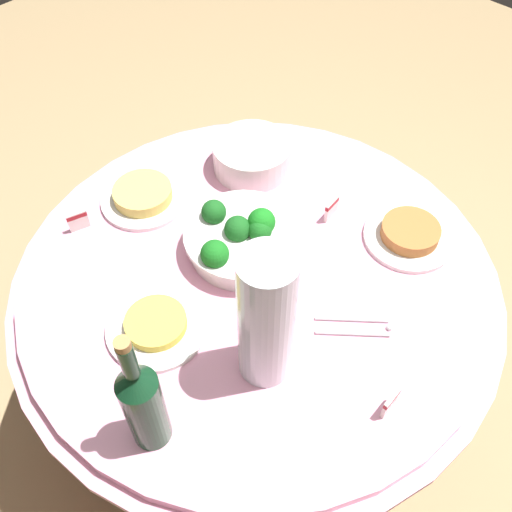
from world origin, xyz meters
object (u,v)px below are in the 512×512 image
at_px(food_plate_fried_egg, 156,325).
at_px(label_placard_front, 78,220).
at_px(serving_tongs, 356,327).
at_px(food_plate_noodles, 143,196).
at_px(wine_bottle, 143,403).
at_px(decorative_fruit_vase, 266,322).
at_px(food_plate_peanuts, 410,234).
at_px(plate_stack, 252,156).
at_px(broccoli_bowl, 242,238).
at_px(label_placard_rear, 331,208).
at_px(label_placard_mid, 391,402).

relative_size(food_plate_fried_egg, label_placard_front, 4.00).
distance_m(serving_tongs, food_plate_noodles, 0.64).
relative_size(wine_bottle, decorative_fruit_vase, 0.99).
height_order(food_plate_peanuts, food_plate_noodles, same).
bearing_deg(label_placard_front, food_plate_fried_egg, 80.89).
xyz_separation_m(plate_stack, decorative_fruit_vase, (0.42, 0.44, 0.12)).
relative_size(wine_bottle, food_plate_peanuts, 1.53).
bearing_deg(food_plate_fried_egg, broccoli_bowl, -175.31).
height_order(plate_stack, food_plate_noodles, plate_stack).
bearing_deg(wine_bottle, label_placard_rear, -170.67).
distance_m(serving_tongs, food_plate_peanuts, 0.30).
relative_size(food_plate_fried_egg, label_placard_rear, 4.00).
relative_size(broccoli_bowl, food_plate_noodles, 1.27).
distance_m(plate_stack, food_plate_noodles, 0.31).
bearing_deg(serving_tongs, food_plate_fried_egg, -46.04).
xyz_separation_m(decorative_fruit_vase, label_placard_mid, (-0.09, 0.24, -0.13)).
height_order(wine_bottle, food_plate_noodles, wine_bottle).
bearing_deg(serving_tongs, plate_stack, -112.63).
bearing_deg(food_plate_noodles, label_placard_mid, 87.49).
height_order(decorative_fruit_vase, food_plate_fried_egg, decorative_fruit_vase).
xyz_separation_m(plate_stack, food_plate_fried_egg, (0.52, 0.21, -0.03)).
distance_m(label_placard_front, label_placard_mid, 0.84).
bearing_deg(decorative_fruit_vase, serving_tongs, 157.72).
bearing_deg(broccoli_bowl, serving_tongs, 92.14).
distance_m(food_plate_fried_egg, label_placard_rear, 0.52).
bearing_deg(wine_bottle, decorative_fruit_vase, 167.79).
distance_m(broccoli_bowl, label_placard_mid, 0.50).
bearing_deg(food_plate_noodles, plate_stack, 158.47).
bearing_deg(food_plate_fried_egg, food_plate_peanuts, 157.27).
relative_size(broccoli_bowl, label_placard_rear, 5.09).
bearing_deg(food_plate_peanuts, label_placard_mid, 29.27).
xyz_separation_m(serving_tongs, label_placard_mid, (0.10, 0.16, 0.03)).
distance_m(wine_bottle, label_placard_front, 0.58).
bearing_deg(food_plate_peanuts, food_plate_noodles, -57.52).
xyz_separation_m(broccoli_bowl, food_plate_peanuts, (-0.31, 0.27, -0.03)).
bearing_deg(plate_stack, label_placard_rear, 90.77).
xyz_separation_m(label_placard_front, label_placard_mid, (-0.14, 0.83, 0.00)).
relative_size(plate_stack, label_placard_front, 3.82).
height_order(decorative_fruit_vase, label_placard_front, decorative_fruit_vase).
height_order(food_plate_noodles, label_placard_rear, label_placard_rear).
xyz_separation_m(wine_bottle, food_plate_noodles, (-0.38, -0.50, -0.11)).
height_order(wine_bottle, decorative_fruit_vase, decorative_fruit_vase).
bearing_deg(serving_tongs, decorative_fruit_vase, -22.28).
bearing_deg(label_placard_mid, label_placard_front, -80.73).
xyz_separation_m(plate_stack, food_plate_peanuts, (-0.08, 0.46, -0.02)).
relative_size(broccoli_bowl, food_plate_fried_egg, 1.27).
distance_m(serving_tongs, label_placard_rear, 0.33).
xyz_separation_m(wine_bottle, label_placard_front, (-0.21, -0.53, -0.10)).
bearing_deg(plate_stack, food_plate_peanuts, 99.49).
height_order(plate_stack, serving_tongs, plate_stack).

